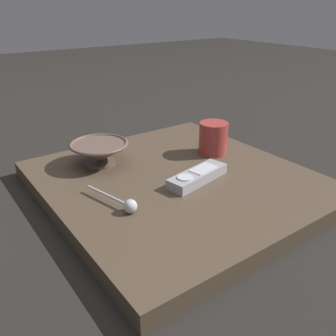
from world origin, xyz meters
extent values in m
plane|color=black|center=(0.00, 0.00, 0.00)|extent=(6.00, 6.00, 0.00)
cube|color=#4C3D2D|center=(0.00, 0.00, 0.02)|extent=(0.65, 0.61, 0.04)
cylinder|color=brown|center=(0.18, 0.12, 0.05)|extent=(0.08, 0.08, 0.01)
cone|color=brown|center=(0.18, 0.12, 0.07)|extent=(0.16, 0.16, 0.05)
torus|color=brown|center=(0.18, 0.12, 0.10)|extent=(0.15, 0.15, 0.01)
cylinder|color=#A53833|center=(0.06, -0.18, 0.09)|extent=(0.08, 0.08, 0.09)
cylinder|color=silver|center=(-0.01, 0.20, 0.06)|extent=(0.12, 0.04, 0.01)
sphere|color=silver|center=(-0.08, 0.18, 0.06)|extent=(0.03, 0.03, 0.03)
cube|color=#9E9EA3|center=(-0.05, -0.03, 0.05)|extent=(0.08, 0.18, 0.03)
cylinder|color=silver|center=(-0.06, 0.02, 0.07)|extent=(0.04, 0.04, 0.00)
cube|color=silver|center=(-0.05, -0.05, 0.07)|extent=(0.05, 0.07, 0.00)
camera|label=1|loc=(-0.64, 0.49, 0.44)|focal=38.61mm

